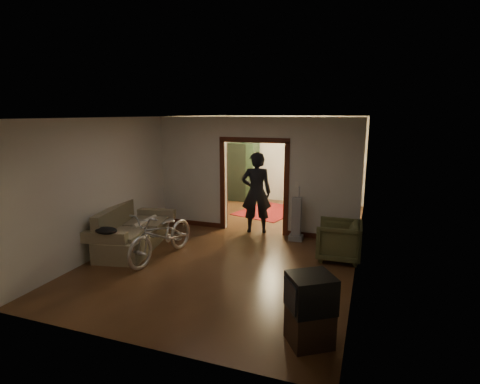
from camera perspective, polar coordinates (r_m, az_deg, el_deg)
The scene contains 24 objects.
floor at distance 8.73m, azimuth 0.67°, elevation -7.34°, with size 5.00×8.50×0.01m, color #3B2213.
ceiling at distance 8.24m, azimuth 0.71°, elevation 11.36°, with size 5.00×8.50×0.01m, color white.
wall_back at distance 12.43m, azimuth 7.09°, elevation 5.00°, with size 5.00×0.02×2.80m, color beige.
wall_left at distance 9.47m, azimuth -13.78°, elevation 2.59°, with size 0.02×8.50×2.80m, color beige.
wall_right at distance 7.94m, azimuth 18.02°, elevation 0.58°, with size 0.02×8.50×2.80m, color beige.
partition_wall at distance 9.08m, azimuth 2.23°, elevation 2.53°, with size 5.00×0.14×2.80m, color beige.
door_casing at distance 9.13m, azimuth 2.21°, elevation 0.67°, with size 1.74×0.20×2.32m, color #3B170D.
far_window at distance 12.24m, azimuth 10.28°, elevation 5.50°, with size 0.98×0.06×1.28m, color black.
chandelier at distance 10.65m, azimuth 5.13°, elevation 9.03°, with size 0.24×0.24×0.24m, color #FFE0A5.
light_switch at distance 8.78m, azimuth 8.62°, elevation 1.08°, with size 0.08×0.01×0.12m, color silver.
sofa at distance 8.41m, azimuth -15.98°, elevation -5.23°, with size 0.91×2.03×0.93m, color #6A6247.
rolled_paper at distance 8.57m, azimuth -14.29°, elevation -4.37°, with size 0.10×0.10×0.83m, color beige.
jacket at distance 7.64m, azimuth -19.72°, elevation -5.56°, with size 0.45×0.33×0.13m, color black.
bicycle at distance 7.70m, azimuth -11.83°, elevation -6.36°, with size 0.66×1.90×1.00m, color silver.
armchair at distance 7.79m, azimuth 14.83°, elevation -7.15°, with size 0.83×0.86×0.78m, color #4F512D.
tv_stand at distance 5.12m, azimuth 10.54°, elevation -19.49°, with size 0.51×0.47×0.47m, color black.
crt_tv at distance 4.89m, azimuth 10.75°, elevation -14.86°, with size 0.54×0.48×0.46m, color black.
vacuum at distance 8.67m, azimuth 8.60°, elevation -4.08°, with size 0.31×0.25×1.02m, color gray.
person at distance 9.09m, azimuth 2.50°, elevation -0.07°, with size 0.72×0.48×1.99m, color black.
oriental_rug at distance 11.23m, azimuth 4.42°, elevation -2.93°, with size 1.48×1.94×0.01m, color maroon.
locker at distance 12.45m, azimuth 0.48°, elevation 3.08°, with size 0.96×0.54×1.93m, color #1D2F1C.
globe at distance 12.34m, azimuth 0.49°, elevation 7.56°, with size 0.28×0.28×0.28m, color #1E5972.
desk at distance 11.97m, azimuth 11.85°, elevation -0.52°, with size 0.95×0.53×0.70m, color black.
desk_chair at distance 11.67m, azimuth 8.21°, elevation -0.29°, with size 0.39×0.39×0.87m, color black.
Camera 1 is at (2.67, -7.80, 2.89)m, focal length 28.00 mm.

